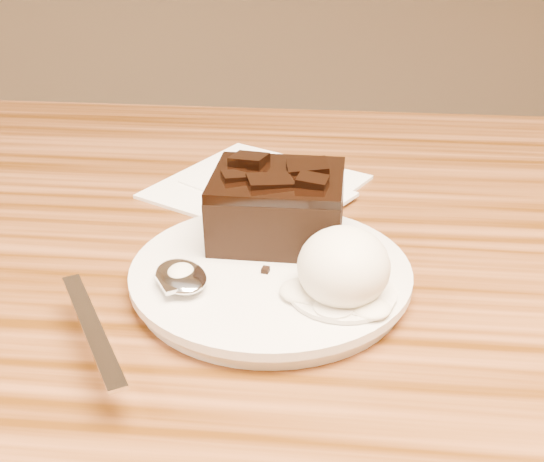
# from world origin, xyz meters

# --- Properties ---
(plate) EXTENTS (0.20, 0.20, 0.02)m
(plate) POSITION_xyz_m (-0.05, -0.01, 0.76)
(plate) COLOR white
(plate) RESTS_ON dining_table
(brownie) EXTENTS (0.10, 0.09, 0.04)m
(brownie) POSITION_xyz_m (-0.05, 0.03, 0.79)
(brownie) COLOR black
(brownie) RESTS_ON plate
(ice_cream_scoop) EXTENTS (0.06, 0.06, 0.05)m
(ice_cream_scoop) POSITION_xyz_m (-0.00, -0.05, 0.79)
(ice_cream_scoop) COLOR white
(ice_cream_scoop) RESTS_ON plate
(melt_puddle) EXTENTS (0.07, 0.07, 0.00)m
(melt_puddle) POSITION_xyz_m (-0.00, -0.05, 0.77)
(melt_puddle) COLOR white
(melt_puddle) RESTS_ON plate
(spoon) EXTENTS (0.13, 0.18, 0.01)m
(spoon) POSITION_xyz_m (-0.11, -0.04, 0.77)
(spoon) COLOR silver
(spoon) RESTS_ON plate
(napkin) EXTENTS (0.22, 0.22, 0.01)m
(napkin) POSITION_xyz_m (-0.08, 0.16, 0.75)
(napkin) COLOR white
(napkin) RESTS_ON dining_table
(crumb_a) EXTENTS (0.01, 0.01, 0.00)m
(crumb_a) POSITION_xyz_m (-0.05, -0.02, 0.77)
(crumb_a) COLOR black
(crumb_a) RESTS_ON plate
(crumb_b) EXTENTS (0.01, 0.01, 0.00)m
(crumb_b) POSITION_xyz_m (-0.06, 0.00, 0.77)
(crumb_b) COLOR black
(crumb_b) RESTS_ON plate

